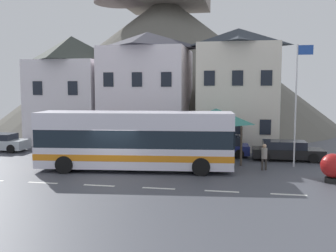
# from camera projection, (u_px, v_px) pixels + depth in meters

# --- Properties ---
(ground_plane) EXTENTS (40.00, 60.00, 0.07)m
(ground_plane) POSITION_uv_depth(u_px,v_px,m) (112.00, 177.00, 21.17)
(ground_plane) COLOR #474A52
(townhouse_00) EXTENTS (6.01, 6.59, 9.24)m
(townhouse_00) POSITION_uv_depth(u_px,v_px,m) (72.00, 90.00, 34.11)
(townhouse_00) COLOR white
(townhouse_00) RESTS_ON ground_plane
(townhouse_01) EXTENTS (6.83, 6.98, 9.45)m
(townhouse_01) POSITION_uv_depth(u_px,v_px,m) (148.00, 89.00, 33.07)
(townhouse_01) COLOR white
(townhouse_01) RESTS_ON ground_plane
(townhouse_02) EXTENTS (6.13, 6.64, 9.52)m
(townhouse_02) POSITION_uv_depth(u_px,v_px,m) (238.00, 88.00, 31.54)
(townhouse_02) COLOR silver
(townhouse_02) RESTS_ON ground_plane
(hilltop_castle) EXTENTS (43.21, 43.21, 23.18)m
(hilltop_castle) POSITION_uv_depth(u_px,v_px,m) (165.00, 58.00, 50.45)
(hilltop_castle) COLOR #5D5A52
(hilltop_castle) RESTS_ON ground_plane
(transit_bus) EXTENTS (11.48, 3.76, 3.40)m
(transit_bus) POSITION_uv_depth(u_px,v_px,m) (135.00, 141.00, 22.59)
(transit_bus) COLOR white
(transit_bus) RESTS_ON ground_plane
(bus_shelter) EXTENTS (3.60, 3.60, 3.44)m
(bus_shelter) POSITION_uv_depth(u_px,v_px,m) (216.00, 117.00, 25.65)
(bus_shelter) COLOR #473D33
(bus_shelter) RESTS_ON ground_plane
(parked_car_00) EXTENTS (3.98, 1.90, 1.33)m
(parked_car_00) POSITION_uv_depth(u_px,v_px,m) (1.00, 142.00, 29.56)
(parked_car_00) COLOR silver
(parked_car_00) RESTS_ON ground_plane
(parked_car_01) EXTENTS (4.60, 1.89, 1.29)m
(parked_car_01) POSITION_uv_depth(u_px,v_px,m) (287.00, 151.00, 25.80)
(parked_car_01) COLOR black
(parked_car_01) RESTS_ON ground_plane
(parked_car_02) EXTENTS (4.00, 2.29, 1.21)m
(parked_car_02) POSITION_uv_depth(u_px,v_px,m) (68.00, 145.00, 28.54)
(parked_car_02) COLOR silver
(parked_car_02) RESTS_ON ground_plane
(parked_car_03) EXTENTS (4.27, 2.19, 1.42)m
(parked_car_03) POSITION_uv_depth(u_px,v_px,m) (220.00, 147.00, 27.24)
(parked_car_03) COLOR navy
(parked_car_03) RESTS_ON ground_plane
(pedestrian_00) EXTENTS (0.34, 0.34, 1.54)m
(pedestrian_00) POSITION_uv_depth(u_px,v_px,m) (264.00, 155.00, 22.66)
(pedestrian_00) COLOR #38332D
(pedestrian_00) RESTS_ON ground_plane
(pedestrian_01) EXTENTS (0.29, 0.29, 1.48)m
(pedestrian_01) POSITION_uv_depth(u_px,v_px,m) (222.00, 154.00, 23.36)
(pedestrian_01) COLOR #38332D
(pedestrian_01) RESTS_ON ground_plane
(public_bench) EXTENTS (1.69, 0.48, 0.87)m
(public_bench) POSITION_uv_depth(u_px,v_px,m) (185.00, 147.00, 28.52)
(public_bench) COLOR brown
(public_bench) RESTS_ON ground_plane
(flagpole) EXTENTS (0.95, 0.10, 7.37)m
(flagpole) POSITION_uv_depth(u_px,v_px,m) (297.00, 97.00, 23.25)
(flagpole) COLOR silver
(flagpole) RESTS_ON ground_plane
(harbour_buoy) EXTENTS (1.23, 1.23, 1.48)m
(harbour_buoy) POSITION_uv_depth(u_px,v_px,m) (333.00, 167.00, 19.71)
(harbour_buoy) COLOR black
(harbour_buoy) RESTS_ON ground_plane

